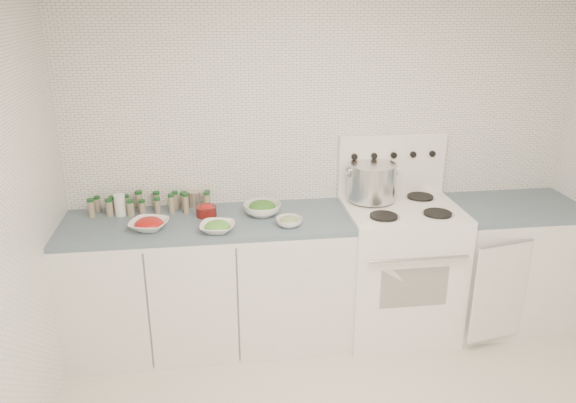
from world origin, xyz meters
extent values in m
cube|color=white|center=(0.00, 1.51, 1.25)|extent=(3.50, 0.02, 2.50)
cube|color=white|center=(-0.82, 1.19, 0.43)|extent=(1.85, 0.62, 0.86)
cube|color=slate|center=(-0.82, 1.19, 0.88)|extent=(1.85, 0.62, 0.03)
cube|color=white|center=(0.48, 1.18, 0.46)|extent=(0.76, 0.65, 0.92)
cube|color=black|center=(0.48, 0.86, 0.50)|extent=(0.45, 0.01, 0.28)
cylinder|color=silver|center=(0.48, 0.82, 0.72)|extent=(0.65, 0.02, 0.02)
cube|color=white|center=(0.48, 1.18, 0.93)|extent=(0.76, 0.65, 0.01)
cube|color=white|center=(0.48, 1.47, 1.15)|extent=(0.76, 0.06, 0.43)
cylinder|color=silver|center=(0.30, 1.02, 0.94)|extent=(0.21, 0.21, 0.01)
cylinder|color=black|center=(0.30, 1.02, 0.94)|extent=(0.18, 0.18, 0.01)
cylinder|color=silver|center=(0.66, 1.02, 0.94)|extent=(0.21, 0.21, 0.01)
cylinder|color=black|center=(0.66, 1.02, 0.94)|extent=(0.18, 0.18, 0.01)
cylinder|color=silver|center=(0.30, 1.33, 0.94)|extent=(0.21, 0.21, 0.01)
cylinder|color=black|center=(0.30, 1.33, 0.94)|extent=(0.18, 0.18, 0.01)
cylinder|color=silver|center=(0.66, 1.33, 0.94)|extent=(0.21, 0.21, 0.01)
cylinder|color=black|center=(0.66, 1.33, 0.94)|extent=(0.18, 0.18, 0.01)
cylinder|color=black|center=(0.20, 1.44, 1.22)|extent=(0.04, 0.02, 0.04)
cylinder|color=black|center=(0.34, 1.44, 1.22)|extent=(0.04, 0.02, 0.04)
cylinder|color=black|center=(0.48, 1.44, 1.22)|extent=(0.04, 0.02, 0.04)
cylinder|color=black|center=(0.62, 1.44, 1.22)|extent=(0.04, 0.02, 0.04)
cylinder|color=black|center=(0.76, 1.44, 1.22)|extent=(0.04, 0.02, 0.04)
cube|color=white|center=(1.30, 1.19, 0.43)|extent=(0.89, 0.62, 0.86)
cube|color=slate|center=(1.30, 1.19, 0.88)|extent=(0.89, 0.62, 0.03)
cube|color=white|center=(1.07, 0.84, 0.43)|extent=(0.40, 0.10, 0.70)
cylinder|color=silver|center=(0.30, 1.32, 1.07)|extent=(0.33, 0.33, 0.25)
cylinder|color=#CB591C|center=(0.30, 1.32, 1.18)|extent=(0.29, 0.29, 0.03)
torus|color=silver|center=(0.13, 1.32, 1.15)|extent=(0.01, 0.08, 0.08)
torus|color=silver|center=(0.47, 1.32, 1.15)|extent=(0.01, 0.08, 0.08)
imported|color=white|center=(-1.17, 1.09, 0.93)|extent=(0.29, 0.29, 0.06)
ellipsoid|color=red|center=(-1.17, 1.09, 0.94)|extent=(0.17, 0.17, 0.07)
imported|color=white|center=(-0.76, 1.00, 0.93)|extent=(0.25, 0.25, 0.05)
ellipsoid|color=#489631|center=(-0.76, 1.00, 0.94)|extent=(0.15, 0.15, 0.07)
imported|color=white|center=(-0.46, 1.24, 0.94)|extent=(0.30, 0.30, 0.08)
ellipsoid|color=#1C5C1A|center=(-0.46, 1.24, 0.96)|extent=(0.18, 0.18, 0.08)
imported|color=white|center=(-0.31, 1.03, 0.93)|extent=(0.19, 0.19, 0.05)
ellipsoid|color=#324A1D|center=(-0.31, 1.03, 0.94)|extent=(0.12, 0.12, 0.05)
cylinder|color=#59120F|center=(-0.82, 1.27, 0.93)|extent=(0.13, 0.13, 0.07)
ellipsoid|color=#B0180C|center=(-0.82, 1.27, 0.96)|extent=(0.10, 0.10, 0.05)
cylinder|color=white|center=(-1.38, 1.36, 0.97)|extent=(0.09, 0.09, 0.14)
cylinder|color=#B0A595|center=(-0.90, 1.45, 0.96)|extent=(0.10, 0.10, 0.11)
cylinder|color=gray|center=(-1.54, 1.44, 0.95)|extent=(0.04, 0.04, 0.09)
cylinder|color=#13441B|center=(-1.54, 1.44, 1.00)|extent=(0.04, 0.04, 0.02)
cylinder|color=gray|center=(-1.45, 1.44, 0.94)|extent=(0.04, 0.04, 0.09)
cylinder|color=#13441B|center=(-1.45, 1.44, 1.00)|extent=(0.04, 0.04, 0.02)
cylinder|color=gray|center=(-1.35, 1.44, 0.95)|extent=(0.04, 0.04, 0.09)
cylinder|color=#13441B|center=(-1.35, 1.44, 1.00)|extent=(0.04, 0.04, 0.02)
cylinder|color=gray|center=(-1.27, 1.43, 0.96)|extent=(0.05, 0.05, 0.12)
cylinder|color=#13441B|center=(-1.27, 1.43, 1.03)|extent=(0.05, 0.05, 0.02)
cylinder|color=gray|center=(-1.16, 1.45, 0.95)|extent=(0.04, 0.04, 0.10)
cylinder|color=#13441B|center=(-1.16, 1.45, 1.01)|extent=(0.05, 0.05, 0.02)
cylinder|color=gray|center=(-1.03, 1.43, 0.95)|extent=(0.04, 0.04, 0.11)
cylinder|color=#13441B|center=(-1.03, 1.43, 1.02)|extent=(0.04, 0.04, 0.02)
cylinder|color=gray|center=(-0.97, 1.43, 0.95)|extent=(0.05, 0.05, 0.10)
cylinder|color=#13441B|center=(-0.97, 1.43, 1.01)|extent=(0.05, 0.05, 0.02)
cylinder|color=gray|center=(-0.81, 1.45, 0.95)|extent=(0.04, 0.04, 0.09)
cylinder|color=#13441B|center=(-0.81, 1.45, 1.00)|extent=(0.04, 0.04, 0.02)
cylinder|color=gray|center=(-1.57, 1.35, 0.95)|extent=(0.04, 0.04, 0.11)
cylinder|color=#13441B|center=(-1.57, 1.35, 1.02)|extent=(0.05, 0.05, 0.02)
cylinder|color=gray|center=(-1.45, 1.35, 0.95)|extent=(0.05, 0.05, 0.10)
cylinder|color=#13441B|center=(-1.45, 1.35, 1.01)|extent=(0.05, 0.05, 0.02)
cylinder|color=gray|center=(-1.31, 1.34, 0.95)|extent=(0.05, 0.05, 0.09)
cylinder|color=#13441B|center=(-1.31, 1.34, 1.00)|extent=(0.05, 0.05, 0.02)
cylinder|color=gray|center=(-1.24, 1.34, 0.94)|extent=(0.04, 0.04, 0.09)
cylinder|color=#13441B|center=(-1.24, 1.34, 1.00)|extent=(0.04, 0.04, 0.02)
cylinder|color=gray|center=(-1.14, 1.36, 0.95)|extent=(0.04, 0.04, 0.09)
cylinder|color=#13441B|center=(-1.14, 1.36, 1.00)|extent=(0.04, 0.04, 0.02)
cylinder|color=gray|center=(-1.05, 1.35, 0.96)|extent=(0.04, 0.04, 0.12)
cylinder|color=#13441B|center=(-1.05, 1.35, 1.02)|extent=(0.04, 0.04, 0.02)
cylinder|color=gray|center=(-0.96, 1.34, 0.96)|extent=(0.04, 0.04, 0.12)
cylinder|color=#13441B|center=(-0.96, 1.34, 1.03)|extent=(0.04, 0.04, 0.02)
cylinder|color=gray|center=(-0.82, 1.36, 0.96)|extent=(0.04, 0.04, 0.12)
cylinder|color=#13441B|center=(-0.82, 1.36, 1.02)|extent=(0.04, 0.04, 0.02)
camera|label=1|loc=(-0.75, -2.20, 2.27)|focal=35.00mm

